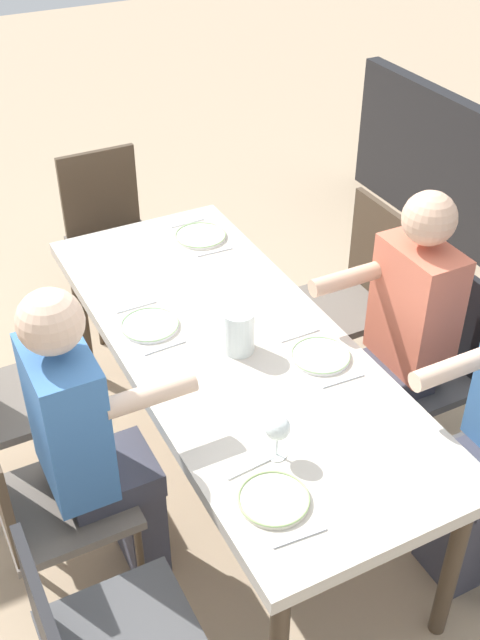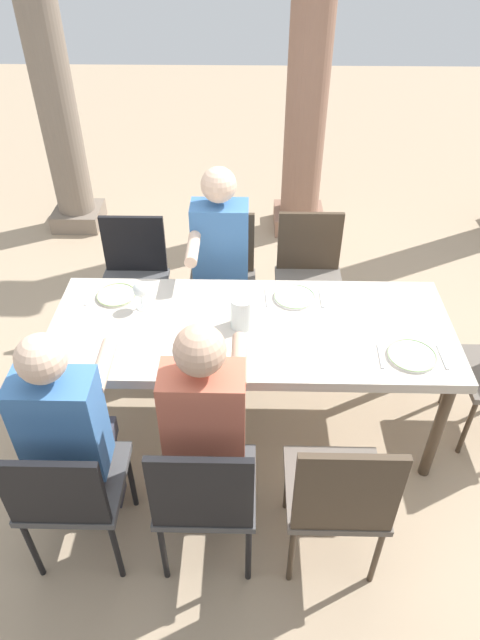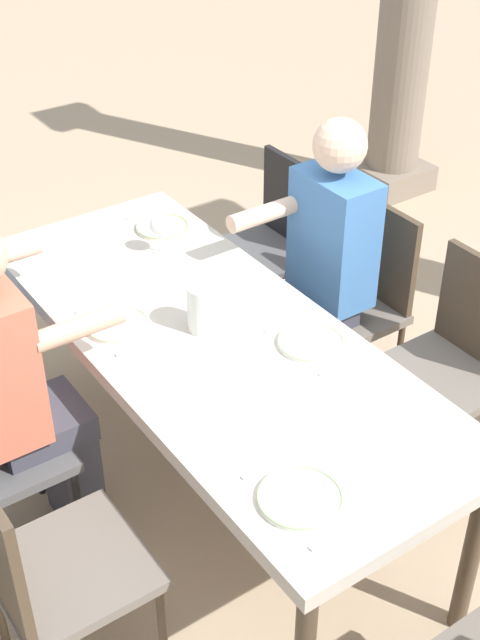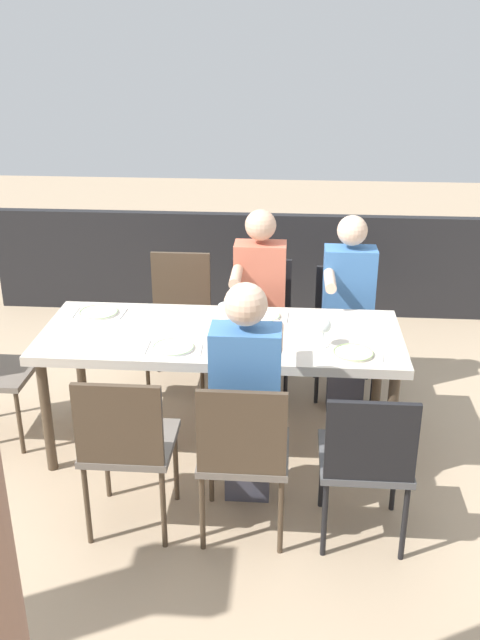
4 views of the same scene
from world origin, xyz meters
The scene contains 23 objects.
ground_plane centered at (0.00, 0.00, 0.00)m, with size 16.00×16.00×0.00m, color tan.
dining_table centered at (0.00, 0.00, 0.70)m, with size 2.09×0.83×0.76m.
chair_mid_north centered at (-0.19, 0.83, 0.52)m, with size 0.44×0.44×0.90m.
chair_mid_south centered at (-0.19, -0.84, 0.52)m, with size 0.44×0.44×0.90m.
chair_east_north centered at (0.38, 0.83, 0.53)m, with size 0.44×0.44×0.91m.
chair_east_south centered at (0.38, -0.84, 0.53)m, with size 0.44×0.44×0.93m.
chair_head_east centered at (1.47, 0.00, 0.52)m, with size 0.44×0.44×0.91m.
diner_woman_green centered at (-0.19, -0.64, 0.70)m, with size 0.35×0.49×1.31m.
diner_man_white centered at (-0.19, 0.63, 0.71)m, with size 0.34×0.49×1.32m.
plate_0 centered at (-0.75, 0.24, 0.77)m, with size 0.22×0.22×0.02m.
wine_glass_0 centered at (-0.59, 0.14, 0.88)m, with size 0.08×0.08×0.16m.
fork_0 centered at (-0.90, 0.24, 0.76)m, with size 0.02×0.17×0.01m, color silver.
spoon_0 centered at (-0.60, 0.24, 0.76)m, with size 0.02×0.17×0.01m, color silver.
plate_1 centered at (-0.23, -0.25, 0.77)m, with size 0.22×0.22×0.02m.
fork_1 centered at (-0.38, -0.25, 0.76)m, with size 0.02×0.17×0.01m, color silver.
spoon_1 centered at (-0.08, -0.25, 0.76)m, with size 0.02×0.17×0.01m, color silver.
plate_2 centered at (0.24, 0.24, 0.77)m, with size 0.23×0.23×0.02m.
fork_2 centered at (0.09, 0.24, 0.76)m, with size 0.02×0.17×0.01m, color silver.
spoon_2 centered at (0.39, 0.24, 0.76)m, with size 0.02×0.17×0.01m, color silver.
plate_3 centered at (0.78, -0.22, 0.77)m, with size 0.24×0.24×0.02m.
fork_3 centered at (0.63, -0.22, 0.76)m, with size 0.02×0.17×0.01m, color silver.
spoon_3 centered at (0.93, -0.22, 0.76)m, with size 0.02×0.17×0.01m, color silver.
water_pitcher centered at (-0.05, 0.00, 0.84)m, with size 0.12×0.12×0.17m.
Camera 1 is at (-2.08, 1.03, 2.56)m, focal length 43.48 mm.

